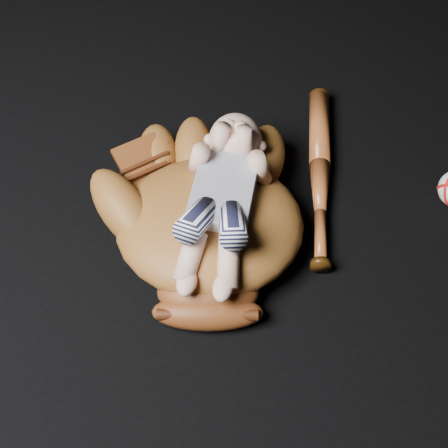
# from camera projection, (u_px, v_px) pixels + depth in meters

# --- Properties ---
(baseball_glove) EXTENTS (0.44, 0.50, 0.15)m
(baseball_glove) POSITION_uv_depth(u_px,v_px,m) (209.00, 219.00, 1.26)
(baseball_glove) COLOR brown
(baseball_glove) RESTS_ON ground
(newborn_baby) EXTENTS (0.23, 0.41, 0.16)m
(newborn_baby) POSITION_uv_depth(u_px,v_px,m) (220.00, 201.00, 1.21)
(newborn_baby) COLOR #D4A288
(newborn_baby) RESTS_ON baseball_glove
(baseball_bat) EXTENTS (0.07, 0.47, 0.04)m
(baseball_bat) POSITION_uv_depth(u_px,v_px,m) (320.00, 174.00, 1.40)
(baseball_bat) COLOR #9D491E
(baseball_bat) RESTS_ON ground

